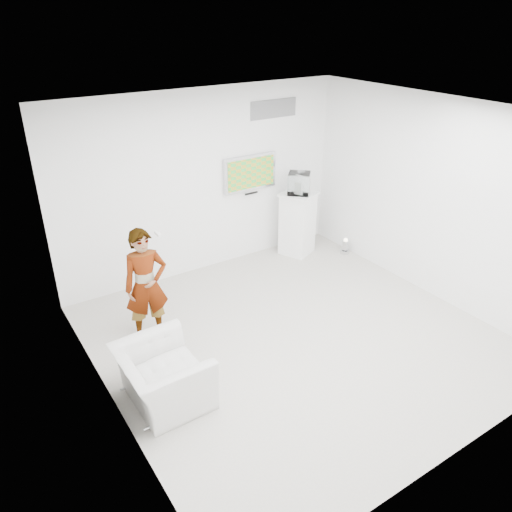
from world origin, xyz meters
name	(u,v)px	position (x,y,z in m)	size (l,w,h in m)	color
room	(299,237)	(0.00, 0.00, 1.50)	(5.01, 5.01, 3.00)	beige
tv	(250,173)	(0.85, 2.45, 1.55)	(1.00, 0.08, 0.60)	#BBBBC0
logo_decal	(274,109)	(1.35, 2.49, 2.55)	(0.90, 0.02, 0.30)	slate
person	(146,286)	(-1.63, 1.10, 0.79)	(0.58, 0.38, 1.58)	silver
armchair	(163,376)	(-1.99, -0.16, 0.33)	(1.03, 0.90, 0.67)	silver
pedestal	(297,223)	(1.63, 2.09, 0.57)	(0.55, 0.55, 1.14)	white
floor_uplight	(345,246)	(2.35, 1.57, 0.14)	(0.18, 0.18, 0.28)	silver
vitrine	(299,183)	(1.63, 2.09, 1.32)	(0.36, 0.36, 0.36)	white
console	(299,188)	(1.63, 2.09, 1.25)	(0.05, 0.15, 0.21)	white
wii_remote	(158,234)	(-1.36, 1.21, 1.42)	(0.04, 0.15, 0.04)	white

